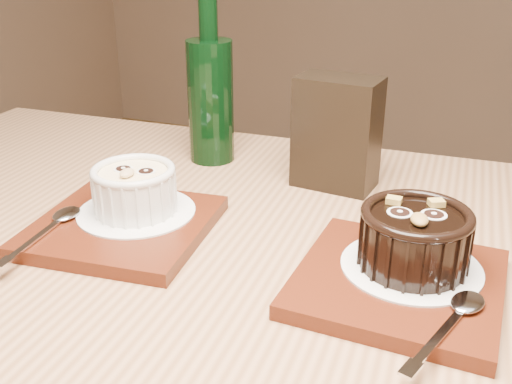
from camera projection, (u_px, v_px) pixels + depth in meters
table at (249, 352)px, 0.61m from camera, size 1.23×0.84×0.75m
tray_left at (123, 226)px, 0.65m from camera, size 0.20×0.20×0.01m
doily_left at (137, 211)px, 0.66m from camera, size 0.13×0.13×0.00m
ramekin_white at (134, 187)px, 0.65m from camera, size 0.09×0.09×0.05m
spoon_left at (48, 228)px, 0.62m from camera, size 0.04×0.14×0.01m
tray_right at (398, 283)px, 0.55m from camera, size 0.19×0.19×0.01m
doily_right at (411, 266)px, 0.56m from camera, size 0.13×0.13×0.00m
ramekin_dark at (415, 236)px, 0.54m from camera, size 0.10×0.10×0.06m
spoon_right at (451, 322)px, 0.47m from camera, size 0.07×0.14×0.01m
condiment_stand at (337, 133)px, 0.74m from camera, size 0.11×0.07×0.14m
green_bottle at (211, 96)px, 0.82m from camera, size 0.06×0.06×0.24m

